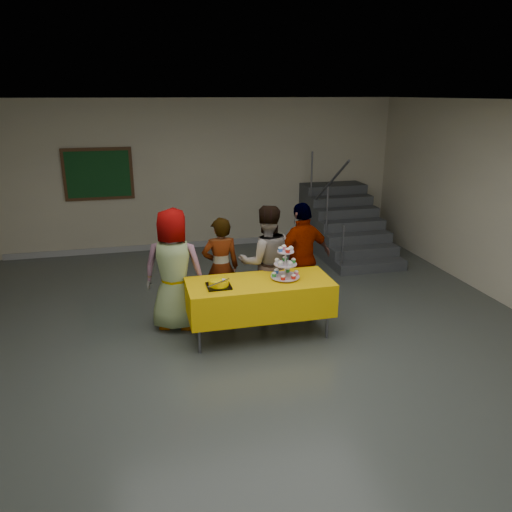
{
  "coord_description": "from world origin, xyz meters",
  "views": [
    {
      "loc": [
        -1.36,
        -5.06,
        3.08
      ],
      "look_at": [
        0.11,
        0.97,
        1.05
      ],
      "focal_mm": 35.0,
      "sensor_mm": 36.0,
      "label": 1
    }
  ],
  "objects_px": {
    "bear_cake": "(219,282)",
    "noticeboard": "(98,174)",
    "schoolchild_a": "(174,270)",
    "bake_table": "(260,297)",
    "schoolchild_d": "(302,258)",
    "schoolchild_c": "(266,262)",
    "staircase": "(342,226)",
    "cupcake_stand": "(285,266)",
    "schoolchild_b": "(221,268)"
  },
  "relations": [
    {
      "from": "bear_cake",
      "to": "noticeboard",
      "type": "xyz_separation_m",
      "value": [
        -1.6,
        4.25,
        0.77
      ]
    },
    {
      "from": "bear_cake",
      "to": "schoolchild_a",
      "type": "bearing_deg",
      "value": 131.66
    },
    {
      "from": "bake_table",
      "to": "schoolchild_a",
      "type": "xyz_separation_m",
      "value": [
        -1.06,
        0.51,
        0.28
      ]
    },
    {
      "from": "schoolchild_d",
      "to": "noticeboard",
      "type": "xyz_separation_m",
      "value": [
        -2.94,
        3.55,
        0.78
      ]
    },
    {
      "from": "bake_table",
      "to": "schoolchild_c",
      "type": "relative_size",
      "value": 1.15
    },
    {
      "from": "staircase",
      "to": "noticeboard",
      "type": "xyz_separation_m",
      "value": [
        -4.73,
        0.84,
        1.11
      ]
    },
    {
      "from": "schoolchild_a",
      "to": "schoolchild_d",
      "type": "relative_size",
      "value": 1.03
    },
    {
      "from": "cupcake_stand",
      "to": "schoolchild_d",
      "type": "bearing_deg",
      "value": 54.2
    },
    {
      "from": "schoolchild_b",
      "to": "schoolchild_c",
      "type": "distance_m",
      "value": 0.65
    },
    {
      "from": "bake_table",
      "to": "cupcake_stand",
      "type": "xyz_separation_m",
      "value": [
        0.35,
        0.02,
        0.39
      ]
    },
    {
      "from": "schoolchild_c",
      "to": "schoolchild_d",
      "type": "height_order",
      "value": "schoolchild_d"
    },
    {
      "from": "bake_table",
      "to": "cupcake_stand",
      "type": "distance_m",
      "value": 0.52
    },
    {
      "from": "schoolchild_d",
      "to": "bear_cake",
      "type": "bearing_deg",
      "value": 11.88
    },
    {
      "from": "bake_table",
      "to": "schoolchild_c",
      "type": "distance_m",
      "value": 0.7
    },
    {
      "from": "schoolchild_a",
      "to": "staircase",
      "type": "height_order",
      "value": "staircase"
    },
    {
      "from": "cupcake_stand",
      "to": "bear_cake",
      "type": "relative_size",
      "value": 1.24
    },
    {
      "from": "schoolchild_b",
      "to": "noticeboard",
      "type": "xyz_separation_m",
      "value": [
        -1.76,
        3.44,
        0.87
      ]
    },
    {
      "from": "cupcake_stand",
      "to": "noticeboard",
      "type": "relative_size",
      "value": 0.34
    },
    {
      "from": "schoolchild_b",
      "to": "schoolchild_d",
      "type": "xyz_separation_m",
      "value": [
        1.17,
        -0.12,
        0.08
      ]
    },
    {
      "from": "noticeboard",
      "to": "schoolchild_b",
      "type": "bearing_deg",
      "value": -62.84
    },
    {
      "from": "cupcake_stand",
      "to": "staircase",
      "type": "distance_m",
      "value": 4.05
    },
    {
      "from": "cupcake_stand",
      "to": "noticeboard",
      "type": "bearing_deg",
      "value": 120.83
    },
    {
      "from": "staircase",
      "to": "noticeboard",
      "type": "bearing_deg",
      "value": 169.98
    },
    {
      "from": "bake_table",
      "to": "noticeboard",
      "type": "bearing_deg",
      "value": 117.07
    },
    {
      "from": "cupcake_stand",
      "to": "bear_cake",
      "type": "distance_m",
      "value": 0.91
    },
    {
      "from": "schoolchild_a",
      "to": "staircase",
      "type": "distance_m",
      "value": 4.63
    },
    {
      "from": "staircase",
      "to": "noticeboard",
      "type": "relative_size",
      "value": 1.85
    },
    {
      "from": "schoolchild_a",
      "to": "schoolchild_b",
      "type": "bearing_deg",
      "value": -144.05
    },
    {
      "from": "schoolchild_d",
      "to": "noticeboard",
      "type": "relative_size",
      "value": 1.25
    },
    {
      "from": "bear_cake",
      "to": "staircase",
      "type": "bearing_deg",
      "value": 47.49
    },
    {
      "from": "bear_cake",
      "to": "schoolchild_a",
      "type": "xyz_separation_m",
      "value": [
        -0.51,
        0.57,
        0.01
      ]
    },
    {
      "from": "noticeboard",
      "to": "bear_cake",
      "type": "bearing_deg",
      "value": -69.42
    },
    {
      "from": "cupcake_stand",
      "to": "bake_table",
      "type": "bearing_deg",
      "value": -177.13
    },
    {
      "from": "bake_table",
      "to": "bear_cake",
      "type": "bearing_deg",
      "value": -173.53
    },
    {
      "from": "bear_cake",
      "to": "schoolchild_c",
      "type": "bearing_deg",
      "value": 40.08
    },
    {
      "from": "schoolchild_b",
      "to": "schoolchild_c",
      "type": "height_order",
      "value": "schoolchild_c"
    },
    {
      "from": "cupcake_stand",
      "to": "schoolchild_d",
      "type": "distance_m",
      "value": 0.77
    },
    {
      "from": "bake_table",
      "to": "schoolchild_d",
      "type": "height_order",
      "value": "schoolchild_d"
    },
    {
      "from": "cupcake_stand",
      "to": "schoolchild_c",
      "type": "xyz_separation_m",
      "value": [
        -0.1,
        0.59,
        -0.13
      ]
    },
    {
      "from": "schoolchild_c",
      "to": "staircase",
      "type": "height_order",
      "value": "staircase"
    },
    {
      "from": "schoolchild_a",
      "to": "staircase",
      "type": "bearing_deg",
      "value": -125.68
    },
    {
      "from": "bake_table",
      "to": "schoolchild_d",
      "type": "distance_m",
      "value": 1.05
    },
    {
      "from": "staircase",
      "to": "schoolchild_b",
      "type": "bearing_deg",
      "value": -138.72
    },
    {
      "from": "bear_cake",
      "to": "schoolchild_c",
      "type": "height_order",
      "value": "schoolchild_c"
    },
    {
      "from": "cupcake_stand",
      "to": "bear_cake",
      "type": "bearing_deg",
      "value": -174.93
    },
    {
      "from": "schoolchild_a",
      "to": "schoolchild_c",
      "type": "xyz_separation_m",
      "value": [
        1.3,
        0.09,
        -0.02
      ]
    },
    {
      "from": "noticeboard",
      "to": "schoolchild_a",
      "type": "bearing_deg",
      "value": -73.54
    },
    {
      "from": "bake_table",
      "to": "cupcake_stand",
      "type": "height_order",
      "value": "cupcake_stand"
    },
    {
      "from": "schoolchild_d",
      "to": "staircase",
      "type": "relative_size",
      "value": 0.68
    },
    {
      "from": "cupcake_stand",
      "to": "schoolchild_b",
      "type": "xyz_separation_m",
      "value": [
        -0.73,
        0.74,
        -0.22
      ]
    }
  ]
}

